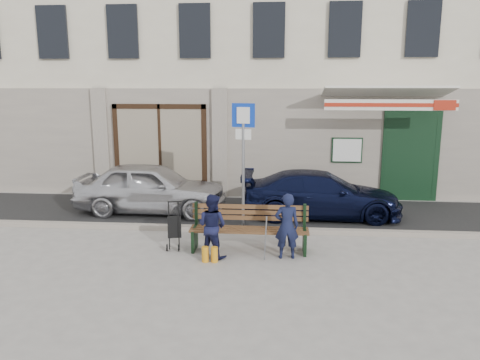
# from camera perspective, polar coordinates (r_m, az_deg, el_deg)

# --- Properties ---
(ground) EXTENTS (80.00, 80.00, 0.00)m
(ground) POSITION_cam_1_polar(r_m,az_deg,el_deg) (9.38, 2.45, -9.27)
(ground) COLOR #9E9991
(ground) RESTS_ON ground
(asphalt_lane) EXTENTS (60.00, 3.20, 0.01)m
(asphalt_lane) POSITION_cam_1_polar(r_m,az_deg,el_deg) (12.32, 3.06, -4.06)
(asphalt_lane) COLOR #282828
(asphalt_lane) RESTS_ON ground
(curb) EXTENTS (60.00, 0.18, 0.12)m
(curb) POSITION_cam_1_polar(r_m,az_deg,el_deg) (10.77, 2.79, -6.10)
(curb) COLOR #9E9384
(curb) RESTS_ON ground
(building) EXTENTS (20.00, 8.27, 10.00)m
(building) POSITION_cam_1_polar(r_m,az_deg,el_deg) (17.28, 3.86, 17.12)
(building) COLOR beige
(building) RESTS_ON ground
(car_silver) EXTENTS (3.96, 1.68, 1.34)m
(car_silver) POSITION_cam_1_polar(r_m,az_deg,el_deg) (12.48, -10.79, -0.91)
(car_silver) COLOR silver
(car_silver) RESTS_ON ground
(car_navy) EXTENTS (4.03, 1.65, 1.17)m
(car_navy) POSITION_cam_1_polar(r_m,az_deg,el_deg) (12.05, 9.82, -1.73)
(car_navy) COLOR black
(car_navy) RESTS_ON ground
(parking_sign) EXTENTS (0.53, 0.15, 2.91)m
(parking_sign) POSITION_cam_1_polar(r_m,az_deg,el_deg) (10.72, 0.41, 4.35)
(parking_sign) COLOR gray
(parking_sign) RESTS_ON ground
(bench) EXTENTS (2.40, 1.17, 0.98)m
(bench) POSITION_cam_1_polar(r_m,az_deg,el_deg) (9.52, 0.85, -6.01)
(bench) COLOR brown
(bench) RESTS_ON ground
(man) EXTENTS (0.50, 0.36, 1.30)m
(man) POSITION_cam_1_polar(r_m,az_deg,el_deg) (9.13, 5.72, -5.60)
(man) COLOR #121733
(man) RESTS_ON ground
(woman) EXTENTS (0.76, 0.70, 1.27)m
(woman) POSITION_cam_1_polar(r_m,az_deg,el_deg) (9.17, -3.42, -5.59)
(woman) COLOR #141637
(woman) RESTS_ON ground
(stroller) EXTENTS (0.33, 0.43, 0.97)m
(stroller) POSITION_cam_1_polar(r_m,az_deg,el_deg) (9.78, -8.01, -5.82)
(stroller) COLOR black
(stroller) RESTS_ON ground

